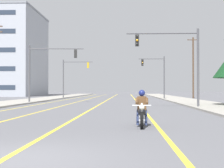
{
  "coord_description": "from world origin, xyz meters",
  "views": [
    {
      "loc": [
        2.36,
        -7.49,
        1.49
      ],
      "look_at": [
        1.19,
        21.08,
        1.9
      ],
      "focal_mm": 56.51,
      "sensor_mm": 36.0,
      "label": 1
    }
  ],
  "objects_px": {
    "traffic_signal_mid_left": "(72,73)",
    "utility_pole_right_far": "(193,67)",
    "traffic_signal_near_left": "(46,64)",
    "traffic_signal_mid_right": "(157,71)",
    "traffic_signal_near_right": "(177,55)",
    "motorcycle_with_rider": "(142,112)"
  },
  "relations": [
    {
      "from": "traffic_signal_near_right",
      "to": "utility_pole_right_far",
      "type": "xyz_separation_m",
      "value": [
        6.86,
        29.69,
        0.97
      ]
    },
    {
      "from": "traffic_signal_near_left",
      "to": "traffic_signal_mid_left",
      "type": "relative_size",
      "value": 1.0
    },
    {
      "from": "traffic_signal_mid_right",
      "to": "traffic_signal_mid_left",
      "type": "height_order",
      "value": "same"
    },
    {
      "from": "traffic_signal_near_left",
      "to": "motorcycle_with_rider",
      "type": "bearing_deg",
      "value": -68.44
    },
    {
      "from": "traffic_signal_mid_right",
      "to": "utility_pole_right_far",
      "type": "distance_m",
      "value": 9.19
    },
    {
      "from": "utility_pole_right_far",
      "to": "traffic_signal_near_right",
      "type": "bearing_deg",
      "value": -103.0
    },
    {
      "from": "motorcycle_with_rider",
      "to": "traffic_signal_near_right",
      "type": "xyz_separation_m",
      "value": [
        3.32,
        13.63,
        3.56
      ]
    },
    {
      "from": "traffic_signal_near_left",
      "to": "utility_pole_right_far",
      "type": "bearing_deg",
      "value": 45.41
    },
    {
      "from": "motorcycle_with_rider",
      "to": "traffic_signal_mid_right",
      "type": "xyz_separation_m",
      "value": [
        3.79,
        36.81,
        3.44
      ]
    },
    {
      "from": "traffic_signal_mid_left",
      "to": "utility_pole_right_far",
      "type": "height_order",
      "value": "utility_pole_right_far"
    },
    {
      "from": "utility_pole_right_far",
      "to": "traffic_signal_near_left",
      "type": "bearing_deg",
      "value": -134.59
    },
    {
      "from": "motorcycle_with_rider",
      "to": "traffic_signal_mid_left",
      "type": "distance_m",
      "value": 43.16
    },
    {
      "from": "motorcycle_with_rider",
      "to": "utility_pole_right_far",
      "type": "height_order",
      "value": "utility_pole_right_far"
    },
    {
      "from": "traffic_signal_near_left",
      "to": "utility_pole_right_far",
      "type": "xyz_separation_m",
      "value": [
        19.48,
        19.76,
        0.95
      ]
    },
    {
      "from": "traffic_signal_near_right",
      "to": "motorcycle_with_rider",
      "type": "bearing_deg",
      "value": -103.68
    },
    {
      "from": "motorcycle_with_rider",
      "to": "traffic_signal_near_left",
      "type": "height_order",
      "value": "traffic_signal_near_left"
    },
    {
      "from": "motorcycle_with_rider",
      "to": "traffic_signal_mid_left",
      "type": "relative_size",
      "value": 0.35
    },
    {
      "from": "traffic_signal_near_right",
      "to": "traffic_signal_mid_right",
      "type": "relative_size",
      "value": 1.0
    },
    {
      "from": "traffic_signal_mid_left",
      "to": "traffic_signal_near_left",
      "type": "bearing_deg",
      "value": -89.86
    },
    {
      "from": "motorcycle_with_rider",
      "to": "traffic_signal_near_right",
      "type": "distance_m",
      "value": 14.48
    },
    {
      "from": "traffic_signal_mid_right",
      "to": "traffic_signal_mid_left",
      "type": "xyz_separation_m",
      "value": [
        -13.14,
        5.18,
        0.07
      ]
    },
    {
      "from": "traffic_signal_near_right",
      "to": "traffic_signal_mid_right",
      "type": "height_order",
      "value": "same"
    }
  ]
}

